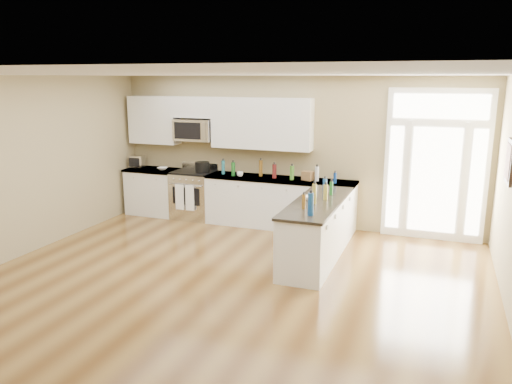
% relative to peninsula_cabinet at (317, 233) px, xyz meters
% --- Properties ---
extents(ground, '(8.00, 8.00, 0.00)m').
position_rel_peninsula_cabinet_xyz_m(ground, '(-0.93, -2.24, -0.43)').
color(ground, '#583818').
extents(room_shell, '(8.00, 8.00, 8.00)m').
position_rel_peninsula_cabinet_xyz_m(room_shell, '(-0.93, -2.24, 1.27)').
color(room_shell, '#9A8A61').
rests_on(room_shell, ground).
extents(back_cabinet_left, '(1.10, 0.66, 0.94)m').
position_rel_peninsula_cabinet_xyz_m(back_cabinet_left, '(-3.80, 1.45, 0.00)').
color(back_cabinet_left, silver).
rests_on(back_cabinet_left, ground).
extents(back_cabinet_right, '(2.85, 0.66, 0.94)m').
position_rel_peninsula_cabinet_xyz_m(back_cabinet_right, '(-1.08, 1.45, 0.00)').
color(back_cabinet_right, silver).
rests_on(back_cabinet_right, ground).
extents(peninsula_cabinet, '(0.69, 2.32, 0.94)m').
position_rel_peninsula_cabinet_xyz_m(peninsula_cabinet, '(0.00, 0.00, 0.00)').
color(peninsula_cabinet, silver).
rests_on(peninsula_cabinet, ground).
extents(upper_cabinet_left, '(1.04, 0.33, 0.95)m').
position_rel_peninsula_cabinet_xyz_m(upper_cabinet_left, '(-3.81, 1.59, 1.49)').
color(upper_cabinet_left, silver).
rests_on(upper_cabinet_left, room_shell).
extents(upper_cabinet_right, '(1.94, 0.33, 0.95)m').
position_rel_peninsula_cabinet_xyz_m(upper_cabinet_right, '(-1.50, 1.59, 1.49)').
color(upper_cabinet_right, silver).
rests_on(upper_cabinet_right, room_shell).
extents(upper_cabinet_short, '(0.82, 0.33, 0.40)m').
position_rel_peninsula_cabinet_xyz_m(upper_cabinet_short, '(-2.88, 1.59, 1.77)').
color(upper_cabinet_short, silver).
rests_on(upper_cabinet_short, room_shell).
extents(microwave, '(0.78, 0.41, 0.42)m').
position_rel_peninsula_cabinet_xyz_m(microwave, '(-2.88, 1.56, 1.33)').
color(microwave, silver).
rests_on(microwave, room_shell).
extents(entry_door, '(1.70, 0.10, 2.60)m').
position_rel_peninsula_cabinet_xyz_m(entry_door, '(1.62, 1.71, 0.87)').
color(entry_door, white).
rests_on(entry_door, ground).
extents(wall_art_near, '(0.05, 0.58, 0.58)m').
position_rel_peninsula_cabinet_xyz_m(wall_art_near, '(2.54, -0.04, 1.27)').
color(wall_art_near, black).
rests_on(wall_art_near, room_shell).
extents(kitchen_range, '(0.80, 0.71, 1.08)m').
position_rel_peninsula_cabinet_xyz_m(kitchen_range, '(-2.88, 1.45, 0.04)').
color(kitchen_range, silver).
rests_on(kitchen_range, ground).
extents(stockpot, '(0.37, 0.37, 0.22)m').
position_rel_peninsula_cabinet_xyz_m(stockpot, '(-2.66, 1.43, 0.62)').
color(stockpot, black).
rests_on(stockpot, kitchen_range).
extents(toaster_oven, '(0.31, 0.26, 0.24)m').
position_rel_peninsula_cabinet_xyz_m(toaster_oven, '(-4.22, 1.52, 0.63)').
color(toaster_oven, silver).
rests_on(toaster_oven, back_cabinet_left).
extents(cardboard_box, '(0.23, 0.20, 0.16)m').
position_rel_peninsula_cabinet_xyz_m(cardboard_box, '(-0.54, 1.46, 0.59)').
color(cardboard_box, brown).
rests_on(cardboard_box, back_cabinet_right).
extents(bowl_left, '(0.23, 0.23, 0.05)m').
position_rel_peninsula_cabinet_xyz_m(bowl_left, '(-3.57, 1.44, 0.53)').
color(bowl_left, white).
rests_on(bowl_left, back_cabinet_left).
extents(bowl_peninsula, '(0.21, 0.21, 0.06)m').
position_rel_peninsula_cabinet_xyz_m(bowl_peninsula, '(-0.15, 0.02, 0.53)').
color(bowl_peninsula, white).
rests_on(bowl_peninsula, peninsula_cabinet).
extents(cup_counter, '(0.15, 0.15, 0.09)m').
position_rel_peninsula_cabinet_xyz_m(cup_counter, '(-1.83, 1.34, 0.55)').
color(cup_counter, white).
rests_on(cup_counter, back_cabinet_right).
extents(counter_bottles, '(2.40, 2.42, 0.31)m').
position_rel_peninsula_cabinet_xyz_m(counter_bottles, '(-0.68, 0.76, 0.64)').
color(counter_bottles, '#19591E').
rests_on(counter_bottles, back_cabinet_right).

